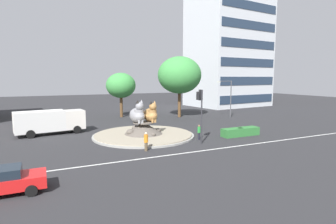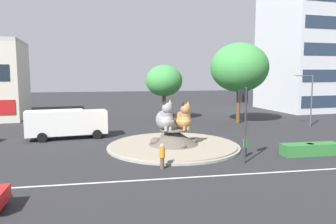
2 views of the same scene
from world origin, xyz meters
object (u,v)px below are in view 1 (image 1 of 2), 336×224
at_px(cat_statue_grey, 138,114).
at_px(office_tower, 229,38).
at_px(second_tree_near_tower, 180,75).
at_px(delivery_box_truck, 50,121).
at_px(pedestrian_green_shirt, 199,132).
at_px(litter_bin, 240,132).
at_px(cat_statue_tabby, 151,114).
at_px(pedestrian_orange_shirt, 146,141).
at_px(streetlight_arm, 229,95).
at_px(broadleaf_tree_behind_island, 121,86).
at_px(traffic_light_mast, 201,104).

xyz_separation_m(cat_statue_grey, office_tower, (30.51, 24.29, 12.98)).
bearing_deg(second_tree_near_tower, delivery_box_truck, -162.86).
height_order(pedestrian_green_shirt, litter_bin, pedestrian_green_shirt).
bearing_deg(pedestrian_green_shirt, second_tree_near_tower, 148.08).
bearing_deg(cat_statue_tabby, office_tower, 120.08).
distance_m(pedestrian_green_shirt, pedestrian_orange_shirt, 6.95).
xyz_separation_m(second_tree_near_tower, pedestrian_green_shirt, (-5.89, -15.77, -6.06)).
height_order(streetlight_arm, pedestrian_green_shirt, streetlight_arm).
xyz_separation_m(broadleaf_tree_behind_island, second_tree_near_tower, (8.72, -4.04, 1.69)).
height_order(cat_statue_tabby, delivery_box_truck, cat_statue_tabby).
relative_size(office_tower, broadleaf_tree_behind_island, 4.25).
relative_size(second_tree_near_tower, pedestrian_orange_shirt, 5.83).
bearing_deg(streetlight_arm, traffic_light_mast, 45.46).
bearing_deg(streetlight_arm, cat_statue_tabby, 26.42).
bearing_deg(traffic_light_mast, second_tree_near_tower, -20.32).
distance_m(broadleaf_tree_behind_island, delivery_box_truck, 15.62).
distance_m(cat_statue_tabby, office_tower, 40.00).
relative_size(streetlight_arm, litter_bin, 6.71).
xyz_separation_m(cat_statue_tabby, pedestrian_green_shirt, (3.91, -3.86, -1.64)).
bearing_deg(second_tree_near_tower, office_tower, 32.89).
bearing_deg(delivery_box_truck, office_tower, 17.49).
xyz_separation_m(streetlight_arm, litter_bin, (-7.64, -12.08, -3.20)).
height_order(second_tree_near_tower, delivery_box_truck, second_tree_near_tower).
xyz_separation_m(office_tower, broadleaf_tree_behind_island, (-27.89, -8.36, -10.30)).
relative_size(cat_statue_tabby, streetlight_arm, 0.41).
height_order(traffic_light_mast, delivery_box_truck, traffic_light_mast).
height_order(cat_statue_grey, streetlight_arm, streetlight_arm).
distance_m(cat_statue_grey, office_tower, 41.10).
relative_size(office_tower, pedestrian_green_shirt, 19.54).
relative_size(pedestrian_orange_shirt, delivery_box_truck, 0.22).
bearing_deg(cat_statue_grey, streetlight_arm, 102.17).
bearing_deg(broadleaf_tree_behind_island, litter_bin, -68.34).
xyz_separation_m(cat_statue_tabby, second_tree_near_tower, (9.80, 11.91, 4.43)).
bearing_deg(pedestrian_orange_shirt, second_tree_near_tower, -50.28).
distance_m(cat_statue_tabby, delivery_box_truck, 11.72).
bearing_deg(broadleaf_tree_behind_island, pedestrian_green_shirt, -81.86).
relative_size(office_tower, second_tree_near_tower, 3.12).
bearing_deg(litter_bin, pedestrian_green_shirt, 175.72).
distance_m(broadleaf_tree_behind_island, litter_bin, 22.25).
distance_m(broadleaf_tree_behind_island, pedestrian_green_shirt, 20.48).
height_order(traffic_light_mast, office_tower, office_tower).
xyz_separation_m(cat_statue_tabby, pedestrian_orange_shirt, (-2.77, -5.77, -1.59)).
relative_size(pedestrian_green_shirt, delivery_box_truck, 0.21).
relative_size(cat_statue_tabby, delivery_box_truck, 0.32).
xyz_separation_m(cat_statue_tabby, streetlight_arm, (16.74, 7.83, 1.17)).
xyz_separation_m(second_tree_near_tower, litter_bin, (-0.70, -16.16, -6.46)).
distance_m(pedestrian_green_shirt, delivery_box_truck, 17.07).
bearing_deg(traffic_light_mast, cat_statue_tabby, 30.56).
xyz_separation_m(office_tower, second_tree_near_tower, (-19.16, -12.39, -8.61)).
distance_m(cat_statue_grey, cat_statue_tabby, 1.55).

